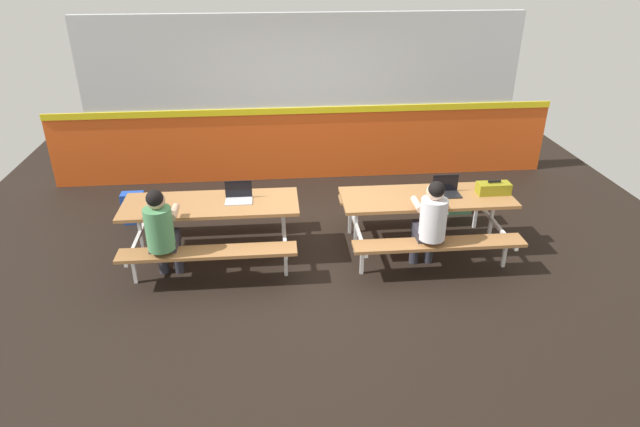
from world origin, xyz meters
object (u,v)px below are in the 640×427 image
(tote_bag_bright, at_px, (460,201))
(picnic_table_right, at_px, (426,208))
(toolbox_grey, at_px, (493,188))
(picnic_table_left, at_px, (212,215))
(laptop_silver, at_px, (239,197))
(laptop_dark, at_px, (446,191))
(student_further, at_px, (431,219))
(student_nearer, at_px, (161,229))
(backpack_dark, at_px, (134,208))

(tote_bag_bright, bearing_deg, picnic_table_right, -129.60)
(toolbox_grey, height_order, tote_bag_bright, toolbox_grey)
(picnic_table_left, relative_size, laptop_silver, 6.50)
(picnic_table_left, distance_m, laptop_dark, 2.87)
(student_further, bearing_deg, picnic_table_right, 79.50)
(student_nearer, height_order, laptop_silver, student_nearer)
(picnic_table_right, xyz_separation_m, laptop_dark, (0.25, 0.04, 0.21))
(laptop_silver, xyz_separation_m, laptop_dark, (2.53, -0.06, 0.00))
(picnic_table_right, relative_size, tote_bag_bright, 4.86)
(laptop_silver, bearing_deg, picnic_table_left, -173.99)
(laptop_silver, xyz_separation_m, backpack_dark, (-1.51, 1.03, -0.57))
(toolbox_grey, distance_m, backpack_dark, 4.79)
(picnic_table_right, height_order, laptop_dark, laptop_dark)
(student_further, relative_size, laptop_silver, 3.76)
(toolbox_grey, bearing_deg, laptop_dark, 175.93)
(picnic_table_right, distance_m, student_further, 0.58)
(toolbox_grey, bearing_deg, student_further, -149.37)
(picnic_table_left, distance_m, tote_bag_bright, 3.56)
(toolbox_grey, bearing_deg, laptop_silver, 178.22)
(picnic_table_right, relative_size, laptop_dark, 6.50)
(student_further, bearing_deg, tote_bag_bright, 59.32)
(laptop_silver, xyz_separation_m, toolbox_grey, (3.10, -0.10, 0.02))
(picnic_table_left, distance_m, laptop_silver, 0.40)
(laptop_silver, bearing_deg, laptop_dark, -1.25)
(picnic_table_right, bearing_deg, student_further, -100.50)
(laptop_dark, bearing_deg, toolbox_grey, -4.07)
(picnic_table_left, relative_size, tote_bag_bright, 4.86)
(picnic_table_left, xyz_separation_m, student_further, (2.51, -0.61, 0.13))
(laptop_silver, bearing_deg, picnic_table_right, -2.29)
(student_nearer, xyz_separation_m, backpack_dark, (-0.69, 1.62, -0.49))
(picnic_table_right, xyz_separation_m, backpack_dark, (-3.79, 1.12, -0.36))
(picnic_table_right, bearing_deg, toolbox_grey, -0.36)
(picnic_table_left, height_order, toolbox_grey, toolbox_grey)
(student_further, distance_m, toolbox_grey, 1.09)
(picnic_table_left, height_order, tote_bag_bright, picnic_table_left)
(tote_bag_bright, bearing_deg, laptop_silver, -164.09)
(student_nearer, xyz_separation_m, laptop_silver, (0.82, 0.59, 0.08))
(laptop_silver, relative_size, laptop_dark, 1.00)
(student_nearer, distance_m, toolbox_grey, 3.96)
(student_nearer, bearing_deg, picnic_table_left, 48.54)
(laptop_silver, xyz_separation_m, tote_bag_bright, (3.08, 0.88, -0.59))
(picnic_table_right, relative_size, student_further, 1.73)
(student_further, height_order, toolbox_grey, student_further)
(student_nearer, bearing_deg, student_further, -1.11)
(picnic_table_right, bearing_deg, laptop_silver, 177.71)
(toolbox_grey, relative_size, tote_bag_bright, 0.93)
(student_nearer, bearing_deg, picnic_table_right, 9.12)
(student_nearer, height_order, tote_bag_bright, student_nearer)
(picnic_table_right, distance_m, laptop_silver, 2.29)
(student_further, bearing_deg, laptop_silver, 163.42)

